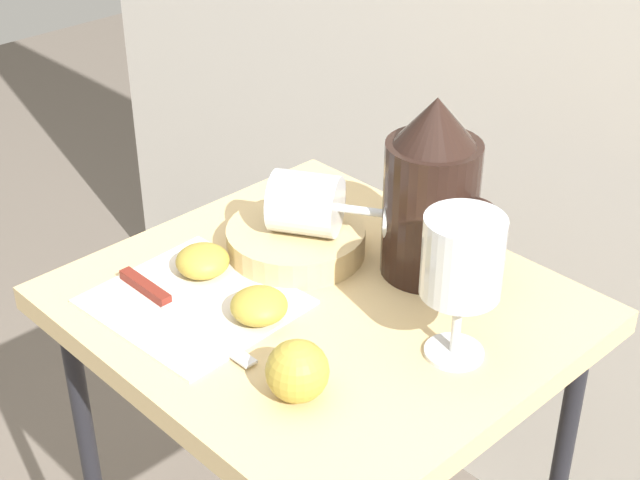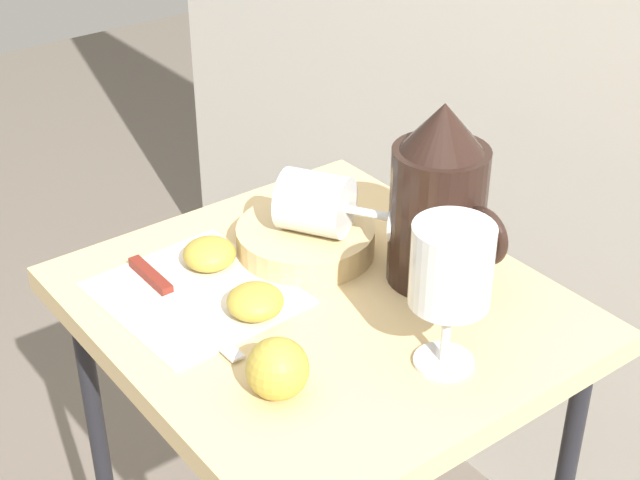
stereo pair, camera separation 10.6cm
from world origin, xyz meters
name	(u,v)px [view 2 (the right image)]	position (x,y,z in m)	size (l,w,h in m)	color
table	(320,352)	(0.00, 0.00, 0.65)	(0.54, 0.49, 0.73)	tan
linen_napkin	(196,294)	(-0.09, -0.11, 0.73)	(0.21, 0.20, 0.00)	silver
basket_tray	(306,239)	(-0.09, 0.05, 0.75)	(0.17, 0.17, 0.04)	tan
pitcher	(438,211)	(0.05, 0.14, 0.82)	(0.16, 0.11, 0.22)	black
wine_glass_upright	(451,273)	(0.17, 0.03, 0.84)	(0.08, 0.08, 0.17)	silver
wine_glass_tipped_near	(319,204)	(-0.08, 0.06, 0.80)	(0.16, 0.13, 0.08)	silver
apple_half_left	(209,254)	(-0.13, -0.07, 0.75)	(0.06, 0.06, 0.04)	#B29938
apple_half_right	(255,301)	(-0.02, -0.08, 0.75)	(0.06, 0.06, 0.04)	#B29938
apple_whole	(278,369)	(0.11, -0.13, 0.76)	(0.06, 0.06, 0.06)	#B29938
knife	(167,292)	(-0.11, -0.14, 0.74)	(0.23, 0.02, 0.01)	silver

